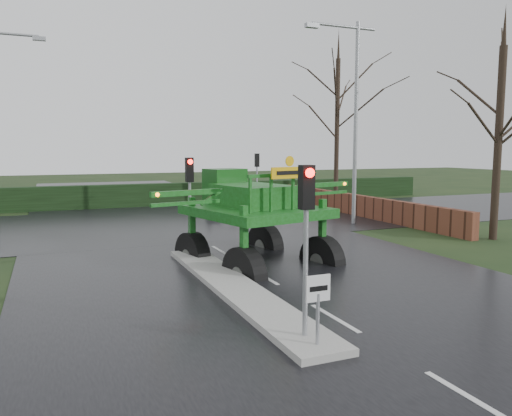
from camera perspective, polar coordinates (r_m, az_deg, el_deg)
name	(u,v)px	position (r m, az deg, el deg)	size (l,w,h in m)	color
ground	(334,319)	(11.70, 8.95, -12.40)	(140.00, 140.00, 0.00)	black
road_main	(205,242)	(20.60, -5.80, -3.94)	(14.00, 80.00, 0.02)	black
road_cross	(172,223)	(26.33, -9.61, -1.65)	(80.00, 12.00, 0.02)	black
median_island	(235,287)	(13.71, -2.45, -9.06)	(1.20, 10.00, 0.16)	gray
hedge_row	(144,195)	(34.03, -12.70, 1.44)	(44.00, 0.90, 1.50)	black
brick_wall	(344,203)	(30.36, 10.05, 0.59)	(0.40, 20.00, 1.20)	#592D1E
keep_left_sign	(318,298)	(9.51, 7.10, -10.21)	(0.50, 0.07, 1.35)	gray
traffic_signal_near	(306,214)	(9.61, 5.78, -0.66)	(0.26, 0.33, 3.52)	gray
traffic_signal_mid	(190,185)	(17.52, -7.59, 2.68)	(0.26, 0.33, 3.52)	gray
traffic_signal_far	(257,168)	(31.90, 0.11, 4.57)	(0.26, 0.33, 3.52)	gray
street_light_right	(351,105)	(25.67, 10.79, 11.51)	(3.85, 0.30, 10.00)	gray
tree_right_near	(500,115)	(23.23, 26.09, 9.49)	(5.60, 5.60, 9.64)	black
tree_right_far	(337,110)	(35.85, 9.28, 10.98)	(7.00, 7.00, 12.05)	black
crop_sprayer	(240,206)	(15.01, -1.85, 0.28)	(7.87, 5.73, 4.50)	black
white_sedan	(247,217)	(27.96, -0.99, -1.07)	(1.58, 4.54, 1.50)	white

